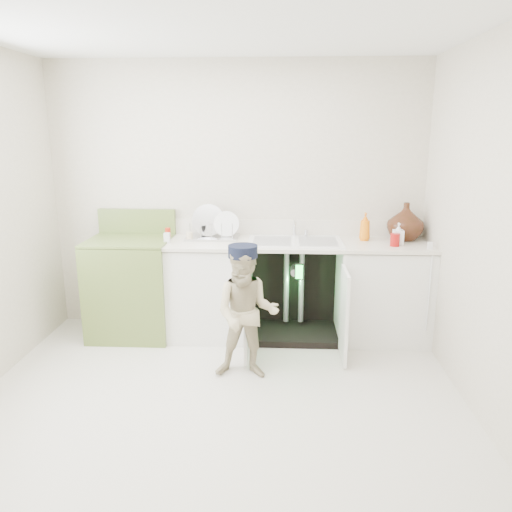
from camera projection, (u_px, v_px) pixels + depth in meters
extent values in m
plane|color=beige|center=(219.00, 401.00, 3.56)|extent=(3.50, 3.50, 0.00)
cube|color=beige|center=(237.00, 198.00, 4.70)|extent=(3.50, 2.50, 0.02)
cube|color=beige|center=(162.00, 309.00, 1.80)|extent=(3.50, 2.50, 0.02)
cube|color=beige|center=(490.00, 232.00, 3.16)|extent=(2.50, 3.00, 0.02)
plane|color=white|center=(212.00, 21.00, 2.94)|extent=(3.50, 3.50, 0.00)
cube|color=white|center=(208.00, 290.00, 4.63)|extent=(0.80, 0.60, 0.86)
cube|color=white|center=(382.00, 293.00, 4.55)|extent=(0.80, 0.60, 0.86)
cube|color=black|center=(293.00, 283.00, 4.85)|extent=(0.80, 0.06, 0.86)
cube|color=black|center=(293.00, 332.00, 4.69)|extent=(0.80, 0.60, 0.06)
cylinder|color=gray|center=(286.00, 286.00, 4.68)|extent=(0.05, 0.05, 0.70)
cylinder|color=gray|center=(301.00, 286.00, 4.68)|extent=(0.05, 0.05, 0.70)
cylinder|color=gray|center=(294.00, 270.00, 4.59)|extent=(0.07, 0.18, 0.07)
cube|color=white|center=(247.00, 313.00, 4.13)|extent=(0.03, 0.40, 0.76)
cube|color=white|center=(344.00, 315.00, 4.09)|extent=(0.02, 0.40, 0.76)
cube|color=silver|center=(295.00, 244.00, 4.48)|extent=(2.44, 0.64, 0.03)
cube|color=silver|center=(294.00, 228.00, 4.74)|extent=(2.44, 0.02, 0.15)
cube|color=white|center=(295.00, 242.00, 4.47)|extent=(0.85, 0.55, 0.02)
cube|color=gray|center=(272.00, 241.00, 4.48)|extent=(0.34, 0.40, 0.01)
cube|color=gray|center=(318.00, 242.00, 4.46)|extent=(0.34, 0.40, 0.01)
cylinder|color=silver|center=(295.00, 227.00, 4.66)|extent=(0.03, 0.03, 0.17)
cylinder|color=silver|center=(295.00, 221.00, 4.59)|extent=(0.02, 0.14, 0.02)
cylinder|color=silver|center=(306.00, 233.00, 4.67)|extent=(0.04, 0.04, 0.06)
cylinder|color=white|center=(429.00, 292.00, 4.20)|extent=(0.01, 0.01, 0.70)
cube|color=white|center=(430.00, 246.00, 4.20)|extent=(0.04, 0.02, 0.06)
cube|color=silver|center=(213.00, 237.00, 4.62)|extent=(0.48, 0.32, 0.02)
cylinder|color=silver|center=(208.00, 228.00, 4.63)|extent=(0.30, 0.11, 0.29)
cylinder|color=white|center=(226.00, 229.00, 4.60)|extent=(0.24, 0.06, 0.23)
cylinder|color=silver|center=(190.00, 230.00, 4.52)|extent=(0.01, 0.01, 0.14)
cylinder|color=silver|center=(201.00, 231.00, 4.51)|extent=(0.01, 0.01, 0.14)
cylinder|color=silver|center=(211.00, 231.00, 4.51)|extent=(0.01, 0.01, 0.14)
cylinder|color=silver|center=(222.00, 231.00, 4.50)|extent=(0.01, 0.01, 0.14)
cylinder|color=silver|center=(232.00, 231.00, 4.50)|extent=(0.01, 0.01, 0.14)
imported|color=#4E2016|center=(406.00, 221.00, 4.52)|extent=(0.33, 0.33, 0.34)
imported|color=orange|center=(365.00, 227.00, 4.51)|extent=(0.10, 0.10, 0.25)
imported|color=white|center=(398.00, 234.00, 4.35)|extent=(0.09, 0.09, 0.19)
cylinder|color=#A30F0E|center=(395.00, 240.00, 4.30)|extent=(0.08, 0.08, 0.11)
cylinder|color=#B2210F|center=(168.00, 233.00, 4.60)|extent=(0.05, 0.05, 0.10)
cylinder|color=beige|center=(190.00, 236.00, 4.51)|extent=(0.06, 0.06, 0.08)
cylinder|color=black|center=(204.00, 232.00, 4.62)|extent=(0.04, 0.04, 0.12)
cube|color=silver|center=(167.00, 238.00, 4.42)|extent=(0.05, 0.05, 0.09)
cube|color=olive|center=(132.00, 288.00, 4.64)|extent=(0.74, 0.65, 0.89)
cube|color=olive|center=(129.00, 240.00, 4.52)|extent=(0.74, 0.65, 0.02)
cube|color=olive|center=(137.00, 221.00, 4.77)|extent=(0.74, 0.06, 0.23)
cylinder|color=black|center=(103.00, 244.00, 4.38)|extent=(0.16, 0.16, 0.02)
cylinder|color=silver|center=(103.00, 243.00, 4.38)|extent=(0.19, 0.19, 0.01)
cylinder|color=black|center=(115.00, 237.00, 4.69)|extent=(0.16, 0.16, 0.02)
cylinder|color=silver|center=(115.00, 235.00, 4.69)|extent=(0.19, 0.19, 0.01)
cylinder|color=black|center=(144.00, 245.00, 4.36)|extent=(0.16, 0.16, 0.02)
cylinder|color=silver|center=(144.00, 243.00, 4.36)|extent=(0.19, 0.19, 0.01)
cylinder|color=black|center=(154.00, 237.00, 4.67)|extent=(0.16, 0.16, 0.02)
cylinder|color=silver|center=(153.00, 236.00, 4.67)|extent=(0.19, 0.19, 0.01)
imported|color=#C6BB8E|center=(247.00, 314.00, 3.80)|extent=(0.51, 0.41, 1.03)
cylinder|color=black|center=(246.00, 252.00, 3.68)|extent=(0.23, 0.23, 0.09)
cube|color=black|center=(248.00, 253.00, 3.78)|extent=(0.17, 0.10, 0.01)
cube|color=black|center=(299.00, 272.00, 4.19)|extent=(0.07, 0.01, 0.14)
cube|color=#26F23F|center=(299.00, 272.00, 4.18)|extent=(0.06, 0.00, 0.12)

